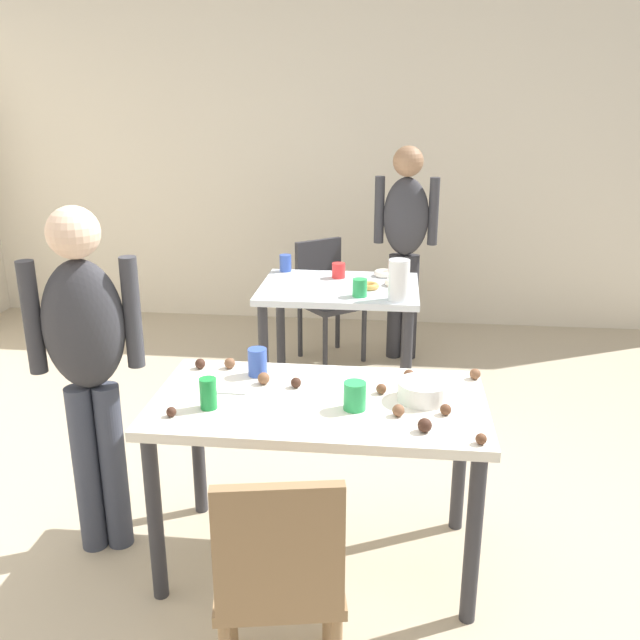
{
  "coord_description": "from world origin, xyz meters",
  "views": [
    {
      "loc": [
        0.37,
        -2.59,
        1.91
      ],
      "look_at": [
        0.03,
        0.42,
        0.9
      ],
      "focal_mm": 38.87,
      "sensor_mm": 36.0,
      "label": 1
    }
  ],
  "objects_px": {
    "person_girl_near": "(87,355)",
    "soda_can": "(208,393)",
    "chair_far_table": "(326,292)",
    "dining_table_far": "(339,304)",
    "dining_table_near": "(319,422)",
    "pitcher_far": "(399,280)",
    "mixing_bowl": "(423,391)",
    "person_adult_far": "(405,235)",
    "chair_near_table": "(279,574)"
  },
  "relations": [
    {
      "from": "person_adult_far",
      "to": "soda_can",
      "type": "height_order",
      "value": "person_adult_far"
    },
    {
      "from": "dining_table_far",
      "to": "pitcher_far",
      "type": "distance_m",
      "value": 0.52
    },
    {
      "from": "dining_table_far",
      "to": "mixing_bowl",
      "type": "bearing_deg",
      "value": -74.0
    },
    {
      "from": "dining_table_far",
      "to": "mixing_bowl",
      "type": "height_order",
      "value": "mixing_bowl"
    },
    {
      "from": "chair_near_table",
      "to": "person_adult_far",
      "type": "xyz_separation_m",
      "value": [
        0.39,
        3.15,
        0.43
      ]
    },
    {
      "from": "person_girl_near",
      "to": "pitcher_far",
      "type": "distance_m",
      "value": 1.87
    },
    {
      "from": "dining_table_far",
      "to": "chair_far_table",
      "type": "xyz_separation_m",
      "value": [
        -0.16,
        0.71,
        -0.14
      ]
    },
    {
      "from": "dining_table_far",
      "to": "chair_near_table",
      "type": "bearing_deg",
      "value": -89.55
    },
    {
      "from": "person_girl_near",
      "to": "soda_can",
      "type": "xyz_separation_m",
      "value": [
        0.53,
        -0.12,
        -0.09
      ]
    },
    {
      "from": "dining_table_near",
      "to": "chair_near_table",
      "type": "relative_size",
      "value": 1.51
    },
    {
      "from": "person_girl_near",
      "to": "soda_can",
      "type": "relative_size",
      "value": 12.29
    },
    {
      "from": "dining_table_far",
      "to": "person_girl_near",
      "type": "xyz_separation_m",
      "value": [
        -0.88,
        -1.67,
        0.26
      ]
    },
    {
      "from": "chair_far_table",
      "to": "soda_can",
      "type": "bearing_deg",
      "value": -94.45
    },
    {
      "from": "chair_near_table",
      "to": "pitcher_far",
      "type": "height_order",
      "value": "pitcher_far"
    },
    {
      "from": "dining_table_near",
      "to": "chair_near_table",
      "type": "height_order",
      "value": "chair_near_table"
    },
    {
      "from": "person_adult_far",
      "to": "dining_table_near",
      "type": "bearing_deg",
      "value": -98.16
    },
    {
      "from": "person_girl_near",
      "to": "person_adult_far",
      "type": "xyz_separation_m",
      "value": [
        1.29,
        2.42,
        0.03
      ]
    },
    {
      "from": "chair_far_table",
      "to": "person_girl_near",
      "type": "xyz_separation_m",
      "value": [
        -0.72,
        -2.39,
        0.4
      ]
    },
    {
      "from": "dining_table_near",
      "to": "person_adult_far",
      "type": "bearing_deg",
      "value": 81.84
    },
    {
      "from": "chair_far_table",
      "to": "mixing_bowl",
      "type": "bearing_deg",
      "value": -75.09
    },
    {
      "from": "dining_table_far",
      "to": "dining_table_near",
      "type": "bearing_deg",
      "value": -87.95
    },
    {
      "from": "dining_table_near",
      "to": "chair_near_table",
      "type": "xyz_separation_m",
      "value": [
        -0.04,
        -0.73,
        -0.15
      ]
    },
    {
      "from": "person_girl_near",
      "to": "soda_can",
      "type": "height_order",
      "value": "person_girl_near"
    },
    {
      "from": "person_adult_far",
      "to": "mixing_bowl",
      "type": "bearing_deg",
      "value": -88.52
    },
    {
      "from": "chair_far_table",
      "to": "soda_can",
      "type": "distance_m",
      "value": 2.54
    },
    {
      "from": "chair_near_table",
      "to": "person_girl_near",
      "type": "distance_m",
      "value": 1.22
    },
    {
      "from": "chair_near_table",
      "to": "chair_far_table",
      "type": "relative_size",
      "value": 1.0
    },
    {
      "from": "chair_near_table",
      "to": "mixing_bowl",
      "type": "xyz_separation_m",
      "value": [
        0.45,
        0.77,
        0.29
      ]
    },
    {
      "from": "chair_far_table",
      "to": "pitcher_far",
      "type": "xyz_separation_m",
      "value": [
        0.52,
        -0.99,
        0.37
      ]
    },
    {
      "from": "soda_can",
      "to": "pitcher_far",
      "type": "height_order",
      "value": "pitcher_far"
    },
    {
      "from": "chair_far_table",
      "to": "person_adult_far",
      "type": "distance_m",
      "value": 0.71
    },
    {
      "from": "soda_can",
      "to": "chair_far_table",
      "type": "bearing_deg",
      "value": 85.55
    },
    {
      "from": "soda_can",
      "to": "dining_table_far",
      "type": "bearing_deg",
      "value": 78.94
    },
    {
      "from": "dining_table_near",
      "to": "mixing_bowl",
      "type": "height_order",
      "value": "mixing_bowl"
    },
    {
      "from": "chair_near_table",
      "to": "chair_far_table",
      "type": "height_order",
      "value": "same"
    },
    {
      "from": "mixing_bowl",
      "to": "person_adult_far",
      "type": "bearing_deg",
      "value": 91.48
    },
    {
      "from": "dining_table_far",
      "to": "chair_far_table",
      "type": "bearing_deg",
      "value": 102.37
    },
    {
      "from": "chair_far_table",
      "to": "person_adult_far",
      "type": "relative_size",
      "value": 0.56
    },
    {
      "from": "chair_near_table",
      "to": "mixing_bowl",
      "type": "bearing_deg",
      "value": 59.68
    },
    {
      "from": "dining_table_near",
      "to": "dining_table_far",
      "type": "distance_m",
      "value": 1.67
    },
    {
      "from": "dining_table_near",
      "to": "pitcher_far",
      "type": "distance_m",
      "value": 1.44
    },
    {
      "from": "chair_near_table",
      "to": "person_girl_near",
      "type": "relative_size",
      "value": 0.58
    },
    {
      "from": "person_girl_near",
      "to": "soda_can",
      "type": "distance_m",
      "value": 0.55
    },
    {
      "from": "person_girl_near",
      "to": "person_adult_far",
      "type": "height_order",
      "value": "person_adult_far"
    },
    {
      "from": "person_adult_far",
      "to": "pitcher_far",
      "type": "xyz_separation_m",
      "value": [
        -0.04,
        -1.03,
        -0.06
      ]
    },
    {
      "from": "dining_table_near",
      "to": "person_girl_near",
      "type": "height_order",
      "value": "person_girl_near"
    },
    {
      "from": "dining_table_near",
      "to": "person_adult_far",
      "type": "relative_size",
      "value": 0.85
    },
    {
      "from": "chair_far_table",
      "to": "soda_can",
      "type": "relative_size",
      "value": 7.13
    },
    {
      "from": "mixing_bowl",
      "to": "pitcher_far",
      "type": "xyz_separation_m",
      "value": [
        -0.1,
        1.35,
        0.08
      ]
    },
    {
      "from": "mixing_bowl",
      "to": "chair_near_table",
      "type": "bearing_deg",
      "value": -120.32
    }
  ]
}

